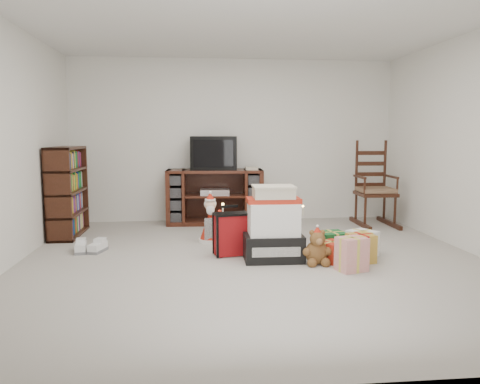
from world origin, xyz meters
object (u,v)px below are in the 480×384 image
object	(u,v)px
santa_figurine	(290,223)
crt_television	(214,153)
sneaker_pair	(89,248)
gift_cluster	(344,248)
red_suitcase	(232,234)
mrs_claus_figurine	(210,223)
tv_stand	(215,197)
bookshelf	(68,193)
rocking_chair	(374,195)
gift_pile	(273,228)
teddy_bear	(317,249)

from	to	relation	value
santa_figurine	crt_television	size ratio (longest dim) A/B	0.79
sneaker_pair	gift_cluster	xyz separation A→B (m)	(2.81, -0.64, 0.08)
red_suitcase	sneaker_pair	xyz separation A→B (m)	(-1.62, 0.31, -0.19)
mrs_claus_figurine	tv_stand	bearing A→B (deg)	84.59
tv_stand	santa_figurine	size ratio (longest dim) A/B	2.54
bookshelf	tv_stand	bearing A→B (deg)	18.15
rocking_chair	red_suitcase	world-z (taller)	rocking_chair
tv_stand	sneaker_pair	size ratio (longest dim) A/B	3.88
tv_stand	rocking_chair	size ratio (longest dim) A/B	1.11
rocking_chair	mrs_claus_figurine	bearing A→B (deg)	-159.28
mrs_claus_figurine	gift_pile	bearing A→B (deg)	-55.64
bookshelf	crt_television	size ratio (longest dim) A/B	1.64
bookshelf	sneaker_pair	xyz separation A→B (m)	(0.47, -0.96, -0.52)
gift_cluster	teddy_bear	bearing A→B (deg)	-159.98
red_suitcase	teddy_bear	xyz separation A→B (m)	(0.85, -0.45, -0.09)
rocking_chair	tv_stand	bearing A→B (deg)	172.93
bookshelf	gift_pile	world-z (taller)	bookshelf
rocking_chair	teddy_bear	world-z (taller)	rocking_chair
rocking_chair	mrs_claus_figurine	xyz separation A→B (m)	(-2.48, -0.89, -0.21)
bookshelf	santa_figurine	size ratio (longest dim) A/B	2.06
rocking_chair	santa_figurine	size ratio (longest dim) A/B	2.28
crt_television	santa_figurine	bearing A→B (deg)	-47.55
bookshelf	gift_pile	distance (m)	2.94
tv_stand	rocking_chair	xyz separation A→B (m)	(2.36, -0.33, 0.04)
teddy_bear	sneaker_pair	distance (m)	2.59
gift_cluster	rocking_chair	bearing A→B (deg)	60.66
gift_pile	sneaker_pair	distance (m)	2.14
red_suitcase	mrs_claus_figurine	distance (m)	0.73
bookshelf	sneaker_pair	size ratio (longest dim) A/B	3.16
tv_stand	rocking_chair	world-z (taller)	rocking_chair
rocking_chair	santa_figurine	xyz separation A→B (m)	(-1.46, -0.90, -0.23)
rocking_chair	red_suitcase	bearing A→B (deg)	-143.97
bookshelf	gift_pile	xyz separation A→B (m)	(2.51, -1.50, -0.23)
mrs_claus_figurine	crt_television	xyz separation A→B (m)	(0.11, 1.23, 0.83)
crt_television	mrs_claus_figurine	bearing A→B (deg)	-89.16
mrs_claus_figurine	sneaker_pair	world-z (taller)	mrs_claus_figurine
teddy_bear	santa_figurine	bearing A→B (deg)	91.92
teddy_bear	crt_television	size ratio (longest dim) A/B	0.49
mrs_claus_figurine	gift_cluster	xyz separation A→B (m)	(1.40, -1.03, -0.11)
red_suitcase	teddy_bear	distance (m)	0.97
red_suitcase	sneaker_pair	bearing A→B (deg)	158.70
mrs_claus_figurine	gift_cluster	distance (m)	1.74
bookshelf	mrs_claus_figurine	distance (m)	1.99
tv_stand	sneaker_pair	xyz separation A→B (m)	(-1.53, -1.62, -0.36)
bookshelf	mrs_claus_figurine	world-z (taller)	bookshelf
red_suitcase	santa_figurine	xyz separation A→B (m)	(0.81, 0.70, -0.02)
red_suitcase	crt_television	size ratio (longest dim) A/B	0.78
gift_pile	santa_figurine	distance (m)	1.02
bookshelf	crt_television	xyz separation A→B (m)	(1.99, 0.66, 0.50)
gift_cluster	crt_television	bearing A→B (deg)	119.54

